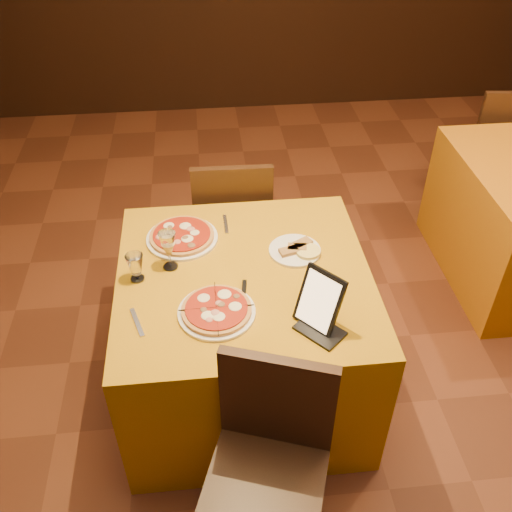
{
  "coord_description": "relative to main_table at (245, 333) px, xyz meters",
  "views": [
    {
      "loc": [
        -0.72,
        -1.65,
        2.38
      ],
      "look_at": [
        -0.52,
        0.19,
        0.86
      ],
      "focal_mm": 40.0,
      "sensor_mm": 36.0,
      "label": 1
    }
  ],
  "objects": [
    {
      "name": "wine_glass",
      "position": [
        -0.32,
        0.08,
        0.47
      ],
      "size": [
        0.08,
        0.08,
        0.19
      ],
      "primitive_type": null,
      "rotation": [
        0.0,
        0.0,
        0.05
      ],
      "color": "#FEDF90",
      "rests_on": "main_table"
    },
    {
      "name": "water_glass",
      "position": [
        -0.46,
        0.01,
        0.44
      ],
      "size": [
        0.1,
        0.1,
        0.13
      ],
      "primitive_type": null,
      "rotation": [
        0.0,
        0.0,
        0.44
      ],
      "color": "white",
      "rests_on": "main_table"
    },
    {
      "name": "tablet",
      "position": [
        0.26,
        -0.32,
        0.49
      ],
      "size": [
        0.19,
        0.2,
        0.23
      ],
      "primitive_type": "cube",
      "rotation": [
        -0.35,
        0.0,
        -0.84
      ],
      "color": "black",
      "rests_on": "main_table"
    },
    {
      "name": "cutlet_dish",
      "position": [
        0.24,
        0.12,
        0.39
      ],
      "size": [
        0.24,
        0.24,
        0.03
      ],
      "rotation": [
        0.0,
        0.0,
        0.33
      ],
      "color": "white",
      "rests_on": "main_table"
    },
    {
      "name": "floor",
      "position": [
        0.57,
        -0.21,
        -0.38
      ],
      "size": [
        6.0,
        7.0,
        0.01
      ],
      "primitive_type": "cube",
      "color": "#5E2D19",
      "rests_on": "ground"
    },
    {
      "name": "main_table",
      "position": [
        0.0,
        0.0,
        0.0
      ],
      "size": [
        1.1,
        1.1,
        0.75
      ],
      "primitive_type": "cube",
      "color": "#BA800B",
      "rests_on": "floor"
    },
    {
      "name": "chair_side_far",
      "position": [
        1.87,
        1.54,
        0.08
      ],
      "size": [
        0.5,
        0.5,
        0.91
      ],
      "primitive_type": null,
      "rotation": [
        0.0,
        0.0,
        3.03
      ],
      "color": "black",
      "rests_on": "floor"
    },
    {
      "name": "fork_near",
      "position": [
        -0.44,
        -0.25,
        0.38
      ],
      "size": [
        0.07,
        0.16,
        0.01
      ],
      "primitive_type": "cube",
      "rotation": [
        0.0,
        0.0,
        1.88
      ],
      "color": "#BAB8C0",
      "rests_on": "main_table"
    },
    {
      "name": "knife",
      "position": [
        -0.02,
        -0.18,
        0.38
      ],
      "size": [
        0.04,
        0.19,
        0.01
      ],
      "primitive_type": "cube",
      "rotation": [
        0.0,
        0.0,
        1.43
      ],
      "color": "#ACACB3",
      "rests_on": "main_table"
    },
    {
      "name": "chair_main_near",
      "position": [
        0.0,
        -0.81,
        0.08
      ],
      "size": [
        0.53,
        0.53,
        0.91
      ],
      "primitive_type": null,
      "rotation": [
        0.0,
        0.0,
        -0.33
      ],
      "color": "black",
      "rests_on": "floor"
    },
    {
      "name": "pizza_far",
      "position": [
        -0.27,
        0.27,
        0.39
      ],
      "size": [
        0.33,
        0.33,
        0.03
      ],
      "rotation": [
        0.0,
        0.0,
        -0.17
      ],
      "color": "white",
      "rests_on": "main_table"
    },
    {
      "name": "pizza_near",
      "position": [
        -0.13,
        -0.23,
        0.39
      ],
      "size": [
        0.31,
        0.31,
        0.03
      ],
      "rotation": [
        0.0,
        0.0,
        0.06
      ],
      "color": "white",
      "rests_on": "main_table"
    },
    {
      "name": "fork_far",
      "position": [
        -0.06,
        0.37,
        0.38
      ],
      "size": [
        0.02,
        0.15,
        0.01
      ],
      "primitive_type": "cube",
      "rotation": [
        0.0,
        0.0,
        1.59
      ],
      "color": "silver",
      "rests_on": "main_table"
    },
    {
      "name": "chair_main_far",
      "position": [
        0.0,
        0.81,
        0.08
      ],
      "size": [
        0.44,
        0.44,
        0.91
      ],
      "primitive_type": null,
      "rotation": [
        0.0,
        0.0,
        3.12
      ],
      "color": "black",
      "rests_on": "floor"
    }
  ]
}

